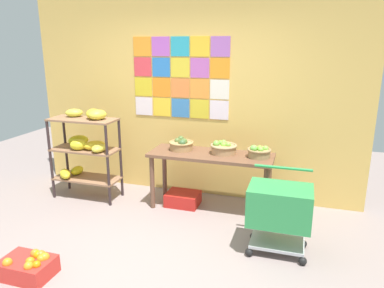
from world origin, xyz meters
name	(u,v)px	position (x,y,z in m)	size (l,w,h in m)	color
ground	(135,261)	(0.00, 0.00, 0.00)	(9.67, 9.67, 0.00)	gray
back_wall_with_art	(191,91)	(0.00, 1.87, 1.45)	(4.63, 0.07, 2.89)	#DDB156
banana_shelf_unit	(85,144)	(-1.31, 1.24, 0.76)	(0.91, 0.52, 1.24)	#2F2324
display_table	(211,161)	(0.41, 1.39, 0.63)	(1.55, 0.55, 0.74)	brown
fruit_basket_right	(223,148)	(0.56, 1.44, 0.81)	(0.33, 0.33, 0.17)	#AA7F55
fruit_basket_back_right	(181,144)	(0.00, 1.44, 0.81)	(0.32, 0.32, 0.16)	#A87E4F
fruit_basket_left	(259,152)	(1.00, 1.41, 0.81)	(0.29, 0.29, 0.16)	#967D4F
produce_crate_under_table	(183,199)	(0.04, 1.37, 0.08)	(0.43, 0.33, 0.17)	red
orange_crate_foreground	(29,266)	(-0.82, -0.51, 0.10)	(0.47, 0.33, 0.23)	red
shopping_cart	(279,208)	(1.32, 0.58, 0.49)	(0.62, 0.47, 0.84)	black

